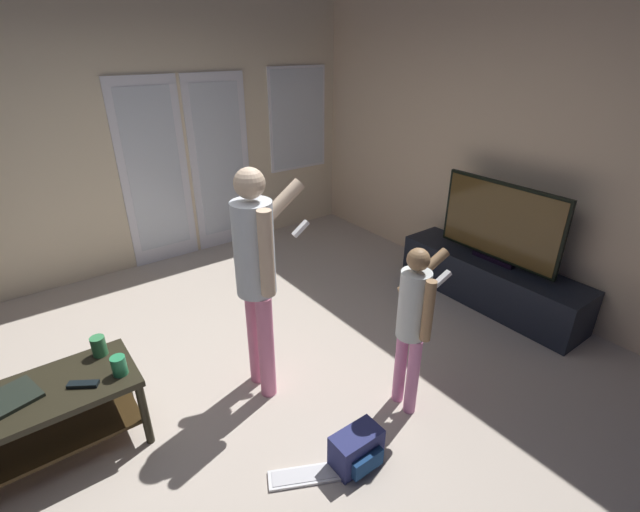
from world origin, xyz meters
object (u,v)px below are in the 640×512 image
laptop_closed (1,403)px  cup_by_laptop (99,346)px  backpack (357,449)px  person_adult (257,267)px  flat_screen_tv (500,223)px  cup_near_edge (119,366)px  tv_stand (490,281)px  person_child (414,317)px  coffee_table (43,412)px  loose_keyboard (306,476)px  tv_remote_black (83,384)px

laptop_closed → cup_by_laptop: cup_by_laptop is taller
backpack → person_adult: bearing=95.9°
flat_screen_tv → cup_by_laptop: bearing=169.2°
laptop_closed → cup_near_edge: bearing=-27.9°
tv_stand → backpack: bearing=-163.7°
tv_stand → cup_near_edge: cup_near_edge is taller
person_child → laptop_closed: person_child is taller
coffee_table → loose_keyboard: 1.56m
person_adult → loose_keyboard: person_adult is taller
tv_stand → cup_by_laptop: (-3.27, 0.63, 0.35)m
cup_near_edge → tv_remote_black: cup_near_edge is taller
tv_stand → cup_near_edge: 3.26m
cup_near_edge → coffee_table: bearing=165.6°
laptop_closed → tv_remote_black: size_ratio=2.08×
cup_near_edge → cup_by_laptop: cup_by_laptop is taller
tv_stand → tv_remote_black: (-3.42, 0.39, 0.29)m
person_adult → loose_keyboard: 1.28m
tv_remote_black → tv_stand: bearing=26.9°
laptop_closed → cup_near_edge: size_ratio=2.92×
loose_keyboard → cup_near_edge: bearing=127.6°
person_adult → backpack: bearing=-84.1°
tv_stand → person_child: person_child is taller
person_adult → cup_near_edge: bearing=173.9°
tv_stand → cup_by_laptop: 3.35m
person_adult → person_child: size_ratio=1.36×
person_child → cup_by_laptop: (-1.64, 1.11, -0.16)m
coffee_table → person_child: person_child is taller
flat_screen_tv → tv_remote_black: 3.46m
person_adult → cup_by_laptop: size_ratio=12.61×
flat_screen_tv → person_adult: size_ratio=0.72×
coffee_table → cup_near_edge: cup_near_edge is taller
cup_near_edge → cup_by_laptop: bearing=101.0°
coffee_table → flat_screen_tv: 3.70m
cup_by_laptop → flat_screen_tv: bearing=-10.8°
flat_screen_tv → person_adult: 2.34m
tv_stand → loose_keyboard: (-2.52, -0.55, -0.21)m
person_child → laptop_closed: size_ratio=3.39×
loose_keyboard → cup_by_laptop: 1.50m
backpack → person_child: bearing=16.2°
person_child → cup_by_laptop: bearing=146.0°
flat_screen_tv → person_child: bearing=-163.6°
person_adult → tv_remote_black: (-1.11, 0.12, -0.47)m
coffee_table → cup_by_laptop: 0.45m
person_child → tv_remote_black: bearing=154.2°
loose_keyboard → person_adult: bearing=76.0°
flat_screen_tv → cup_by_laptop: size_ratio=9.02×
tv_stand → tv_remote_black: bearing=173.6°
coffee_table → backpack: 1.83m
coffee_table → cup_by_laptop: bearing=22.6°
person_adult → cup_by_laptop: bearing=159.3°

